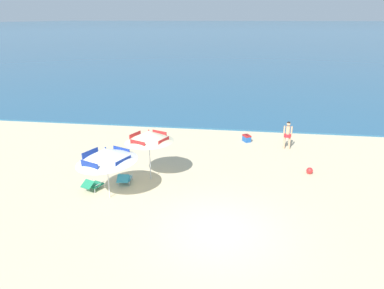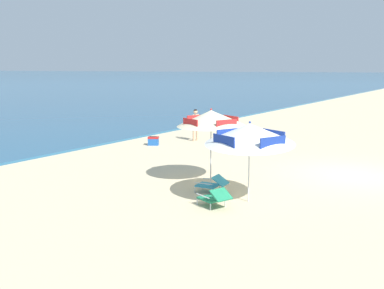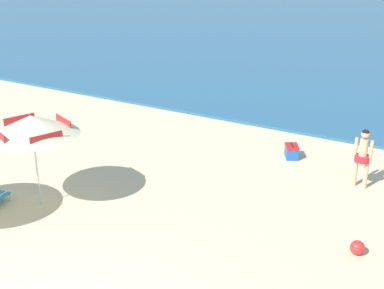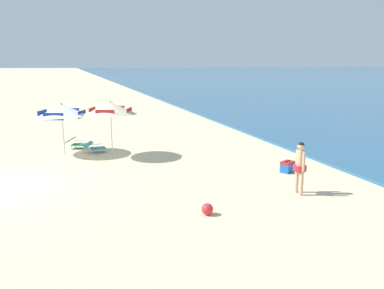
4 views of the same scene
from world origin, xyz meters
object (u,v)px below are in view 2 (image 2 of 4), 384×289
(lounge_chair_under_umbrella, at_px, (215,197))
(beach_ball, at_px, (260,141))
(beach_umbrella_striped_second, at_px, (211,118))
(person_standing_near_shore, at_px, (195,122))
(beach_umbrella_striped_main, at_px, (250,134))
(cooler_box, at_px, (153,141))
(lounge_chair_beside_umbrella, at_px, (212,184))

(lounge_chair_under_umbrella, height_order, beach_ball, lounge_chair_under_umbrella)
(beach_umbrella_striped_second, bearing_deg, person_standing_near_shore, 36.51)
(beach_umbrella_striped_main, bearing_deg, cooler_box, 54.29)
(beach_umbrella_striped_main, relative_size, lounge_chair_beside_umbrella, 3.20)
(beach_ball, bearing_deg, lounge_chair_beside_umbrella, -164.50)
(lounge_chair_under_umbrella, relative_size, beach_ball, 3.33)
(lounge_chair_under_umbrella, height_order, lounge_chair_beside_umbrella, lounge_chair_beside_umbrella)
(beach_umbrella_striped_main, bearing_deg, person_standing_near_shore, 41.15)
(beach_umbrella_striped_main, bearing_deg, lounge_chair_beside_umbrella, 81.16)
(person_standing_near_shore, bearing_deg, beach_umbrella_striped_main, -138.85)
(beach_umbrella_striped_second, xyz_separation_m, beach_ball, (7.23, 1.63, -1.90))
(lounge_chair_under_umbrella, xyz_separation_m, person_standing_near_shore, (8.66, 6.23, 0.65))
(beach_ball, bearing_deg, cooler_box, 125.11)
(beach_umbrella_striped_main, relative_size, cooler_box, 5.05)
(lounge_chair_beside_umbrella, bearing_deg, person_standing_near_shore, 36.04)
(lounge_chair_under_umbrella, distance_m, cooler_box, 9.67)
(beach_umbrella_striped_second, distance_m, beach_ball, 7.65)
(beach_ball, bearing_deg, person_standing_near_shore, 102.72)
(beach_umbrella_striped_second, distance_m, person_standing_near_shore, 8.17)
(lounge_chair_under_umbrella, bearing_deg, beach_umbrella_striped_main, -28.43)
(person_standing_near_shore, height_order, cooler_box, person_standing_near_shore)
(person_standing_near_shore, bearing_deg, beach_umbrella_striped_second, -143.49)
(beach_ball, bearing_deg, beach_umbrella_striped_main, -157.14)
(beach_umbrella_striped_main, height_order, beach_ball, beach_umbrella_striped_main)
(beach_umbrella_striped_main, bearing_deg, beach_umbrella_striped_second, 57.87)
(beach_umbrella_striped_main, xyz_separation_m, beach_ball, (8.44, 3.56, -1.72))
(lounge_chair_under_umbrella, xyz_separation_m, beach_ball, (9.38, 3.05, -0.12))
(person_standing_near_shore, bearing_deg, lounge_chair_beside_umbrella, -143.96)
(beach_umbrella_striped_second, height_order, lounge_chair_under_umbrella, beach_umbrella_striped_second)
(lounge_chair_under_umbrella, distance_m, lounge_chair_beside_umbrella, 1.37)
(lounge_chair_beside_umbrella, bearing_deg, beach_ball, 15.50)
(cooler_box, xyz_separation_m, beach_ball, (2.91, -4.14, -0.05))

